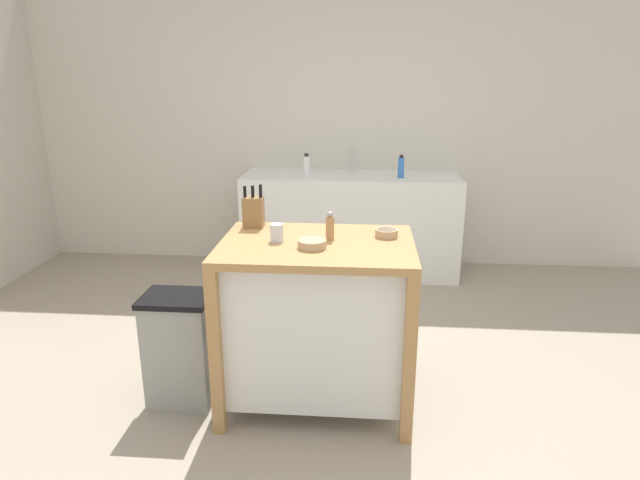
{
  "coord_description": "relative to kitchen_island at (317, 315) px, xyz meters",
  "views": [
    {
      "loc": [
        0.22,
        -2.48,
        1.75
      ],
      "look_at": [
        -0.01,
        0.36,
        0.87
      ],
      "focal_mm": 30.59,
      "sensor_mm": 36.0,
      "label": 1
    }
  ],
  "objects": [
    {
      "name": "bottle_spray_cleaner",
      "position": [
        -0.26,
        2.02,
        0.46
      ],
      "size": [
        0.06,
        0.06,
        0.19
      ],
      "color": "white",
      "rests_on": "sink_counter"
    },
    {
      "name": "sink_counter",
      "position": [
        0.12,
        2.06,
        -0.07
      ],
      "size": [
        1.89,
        0.6,
        0.89
      ],
      "color": "silver",
      "rests_on": "ground"
    },
    {
      "name": "drinking_cup",
      "position": [
        -0.21,
        -0.0,
        0.45
      ],
      "size": [
        0.07,
        0.07,
        0.09
      ],
      "color": "silver",
      "rests_on": "kitchen_island"
    },
    {
      "name": "bowl_ceramic_small",
      "position": [
        0.36,
        0.12,
        0.43
      ],
      "size": [
        0.12,
        0.12,
        0.04
      ],
      "color": "tan",
      "rests_on": "kitchen_island"
    },
    {
      "name": "bowl_ceramic_wide",
      "position": [
        -0.02,
        -0.09,
        0.43
      ],
      "size": [
        0.14,
        0.14,
        0.04
      ],
      "color": "tan",
      "rests_on": "kitchen_island"
    },
    {
      "name": "ground_plane",
      "position": [
        0.01,
        -0.16,
        -0.51
      ],
      "size": [
        6.73,
        6.73,
        0.0
      ],
      "primitive_type": "plane",
      "color": "gray",
      "rests_on": "ground"
    },
    {
      "name": "pepper_grinder",
      "position": [
        0.06,
        0.05,
        0.48
      ],
      "size": [
        0.04,
        0.04,
        0.15
      ],
      "color": "#AD7F4C",
      "rests_on": "kitchen_island"
    },
    {
      "name": "wall_back",
      "position": [
        0.01,
        2.41,
        0.79
      ],
      "size": [
        5.73,
        0.1,
        2.6
      ],
      "primitive_type": "cube",
      "color": "beige",
      "rests_on": "ground"
    },
    {
      "name": "sink_faucet",
      "position": [
        0.12,
        2.2,
        0.48
      ],
      "size": [
        0.02,
        0.02,
        0.22
      ],
      "color": "#B7BCC1",
      "rests_on": "sink_counter"
    },
    {
      "name": "knife_block",
      "position": [
        -0.38,
        0.26,
        0.49
      ],
      "size": [
        0.11,
        0.09,
        0.24
      ],
      "color": "olive",
      "rests_on": "kitchen_island"
    },
    {
      "name": "bottle_hand_soap",
      "position": [
        0.54,
        1.97,
        0.46
      ],
      "size": [
        0.05,
        0.05,
        0.19
      ],
      "color": "blue",
      "rests_on": "sink_counter"
    },
    {
      "name": "kitchen_island",
      "position": [
        0.0,
        0.0,
        0.0
      ],
      "size": [
        0.99,
        0.72,
        0.92
      ],
      "color": "#AD7F4C",
      "rests_on": "ground"
    },
    {
      "name": "trash_bin",
      "position": [
        -0.74,
        -0.08,
        -0.2
      ],
      "size": [
        0.36,
        0.28,
        0.63
      ],
      "color": "gray",
      "rests_on": "ground"
    }
  ]
}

